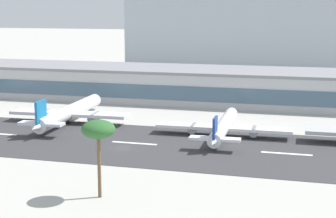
{
  "coord_description": "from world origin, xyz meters",
  "views": [
    {
      "loc": [
        43.5,
        -118.73,
        34.13
      ],
      "look_at": [
        3.34,
        31.47,
        4.22
      ],
      "focal_mm": 56.29,
      "sensor_mm": 36.0,
      "label": 1
    }
  ],
  "objects_px": {
    "airliner_blue_tail_gate_1": "(68,113)",
    "palm_tree_1": "(98,131)",
    "distant_hotel_block": "(258,35)",
    "airliner_navy_tail_gate_2": "(223,127)",
    "terminal_building": "(180,84)"
  },
  "relations": [
    {
      "from": "airliner_blue_tail_gate_1",
      "to": "airliner_navy_tail_gate_2",
      "type": "bearing_deg",
      "value": -97.79
    },
    {
      "from": "distant_hotel_block",
      "to": "palm_tree_1",
      "type": "distance_m",
      "value": 205.26
    },
    {
      "from": "airliner_navy_tail_gate_2",
      "to": "palm_tree_1",
      "type": "relative_size",
      "value": 2.78
    },
    {
      "from": "terminal_building",
      "to": "airliner_blue_tail_gate_1",
      "type": "xyz_separation_m",
      "value": [
        -22.96,
        -48.26,
        -2.92
      ]
    },
    {
      "from": "terminal_building",
      "to": "airliner_navy_tail_gate_2",
      "type": "bearing_deg",
      "value": -65.04
    },
    {
      "from": "distant_hotel_block",
      "to": "airliner_blue_tail_gate_1",
      "type": "height_order",
      "value": "distant_hotel_block"
    },
    {
      "from": "palm_tree_1",
      "to": "terminal_building",
      "type": "bearing_deg",
      "value": 95.59
    },
    {
      "from": "terminal_building",
      "to": "distant_hotel_block",
      "type": "xyz_separation_m",
      "value": [
        18.96,
        100.56,
        13.72
      ]
    },
    {
      "from": "palm_tree_1",
      "to": "distant_hotel_block",
      "type": "bearing_deg",
      "value": 87.56
    },
    {
      "from": "airliner_blue_tail_gate_1",
      "to": "palm_tree_1",
      "type": "relative_size",
      "value": 3.29
    },
    {
      "from": "terminal_building",
      "to": "airliner_navy_tail_gate_2",
      "type": "height_order",
      "value": "terminal_building"
    },
    {
      "from": "distant_hotel_block",
      "to": "airliner_navy_tail_gate_2",
      "type": "xyz_separation_m",
      "value": [
        5.75,
        -153.64,
        -17.14
      ]
    },
    {
      "from": "terminal_building",
      "to": "palm_tree_1",
      "type": "bearing_deg",
      "value": -84.41
    },
    {
      "from": "terminal_building",
      "to": "airliner_blue_tail_gate_1",
      "type": "distance_m",
      "value": 53.52
    },
    {
      "from": "terminal_building",
      "to": "palm_tree_1",
      "type": "distance_m",
      "value": 105.08
    }
  ]
}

